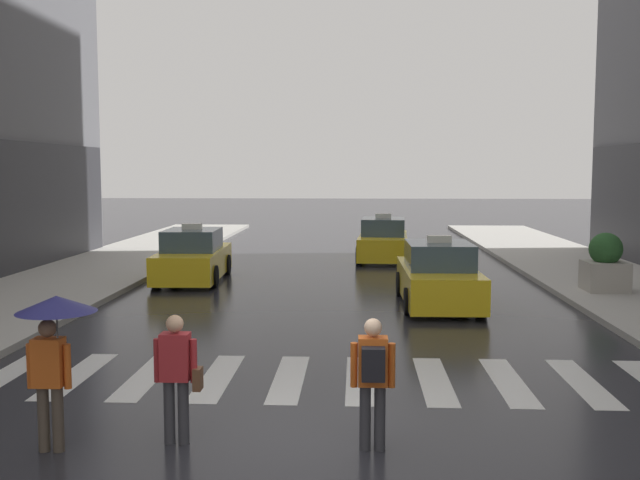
{
  "coord_description": "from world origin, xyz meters",
  "views": [
    {
      "loc": [
        0.5,
        -8.76,
        3.45
      ],
      "look_at": [
        -0.33,
        8.0,
        1.83
      ],
      "focal_mm": 40.8,
      "sensor_mm": 36.0,
      "label": 1
    }
  ],
  "objects_px": {
    "pedestrian_with_umbrella": "(54,330)",
    "pedestrian_with_handbag": "(177,371)",
    "planter_mid_block": "(605,264)",
    "taxi_second": "(193,258)",
    "taxi_lead": "(438,277)",
    "taxi_third": "(383,241)",
    "pedestrian_with_backpack": "(373,374)"
  },
  "relations": [
    {
      "from": "taxi_second",
      "to": "planter_mid_block",
      "type": "height_order",
      "value": "taxi_second"
    },
    {
      "from": "taxi_lead",
      "to": "pedestrian_with_umbrella",
      "type": "height_order",
      "value": "pedestrian_with_umbrella"
    },
    {
      "from": "taxi_lead",
      "to": "pedestrian_with_backpack",
      "type": "height_order",
      "value": "taxi_lead"
    },
    {
      "from": "taxi_third",
      "to": "pedestrian_with_handbag",
      "type": "height_order",
      "value": "taxi_third"
    },
    {
      "from": "taxi_lead",
      "to": "taxi_second",
      "type": "distance_m",
      "value": 8.11
    },
    {
      "from": "taxi_second",
      "to": "pedestrian_with_backpack",
      "type": "relative_size",
      "value": 2.79
    },
    {
      "from": "pedestrian_with_umbrella",
      "to": "planter_mid_block",
      "type": "distance_m",
      "value": 15.67
    },
    {
      "from": "planter_mid_block",
      "to": "pedestrian_with_umbrella",
      "type": "bearing_deg",
      "value": -132.04
    },
    {
      "from": "taxi_third",
      "to": "pedestrian_with_umbrella",
      "type": "xyz_separation_m",
      "value": [
        -4.7,
        -19.33,
        0.79
      ]
    },
    {
      "from": "taxi_second",
      "to": "planter_mid_block",
      "type": "bearing_deg",
      "value": -10.27
    },
    {
      "from": "taxi_lead",
      "to": "taxi_third",
      "type": "xyz_separation_m",
      "value": [
        -1.06,
        9.29,
        0.0
      ]
    },
    {
      "from": "taxi_lead",
      "to": "planter_mid_block",
      "type": "bearing_deg",
      "value": 18.69
    },
    {
      "from": "pedestrian_with_handbag",
      "to": "taxi_lead",
      "type": "bearing_deg",
      "value": 65.86
    },
    {
      "from": "taxi_second",
      "to": "pedestrian_with_umbrella",
      "type": "xyz_separation_m",
      "value": [
        1.43,
        -13.79,
        0.79
      ]
    },
    {
      "from": "pedestrian_with_handbag",
      "to": "pedestrian_with_backpack",
      "type": "bearing_deg",
      "value": -2.9
    },
    {
      "from": "taxi_second",
      "to": "planter_mid_block",
      "type": "relative_size",
      "value": 2.87
    },
    {
      "from": "taxi_third",
      "to": "pedestrian_with_umbrella",
      "type": "distance_m",
      "value": 19.9
    },
    {
      "from": "taxi_third",
      "to": "taxi_lead",
      "type": "bearing_deg",
      "value": -83.47
    },
    {
      "from": "pedestrian_with_backpack",
      "to": "pedestrian_with_handbag",
      "type": "bearing_deg",
      "value": 177.1
    },
    {
      "from": "taxi_second",
      "to": "pedestrian_with_umbrella",
      "type": "bearing_deg",
      "value": -84.09
    },
    {
      "from": "pedestrian_with_handbag",
      "to": "planter_mid_block",
      "type": "height_order",
      "value": "planter_mid_block"
    },
    {
      "from": "pedestrian_with_backpack",
      "to": "taxi_second",
      "type": "bearing_deg",
      "value": 111.3
    },
    {
      "from": "taxi_second",
      "to": "planter_mid_block",
      "type": "distance_m",
      "value": 12.11
    },
    {
      "from": "pedestrian_with_umbrella",
      "to": "taxi_second",
      "type": "bearing_deg",
      "value": 95.91
    },
    {
      "from": "pedestrian_with_backpack",
      "to": "pedestrian_with_handbag",
      "type": "xyz_separation_m",
      "value": [
        -2.45,
        0.12,
        -0.04
      ]
    },
    {
      "from": "taxi_third",
      "to": "planter_mid_block",
      "type": "relative_size",
      "value": 2.89
    },
    {
      "from": "pedestrian_with_umbrella",
      "to": "pedestrian_with_handbag",
      "type": "distance_m",
      "value": 1.56
    },
    {
      "from": "taxi_lead",
      "to": "planter_mid_block",
      "type": "height_order",
      "value": "taxi_lead"
    },
    {
      "from": "taxi_second",
      "to": "pedestrian_with_umbrella",
      "type": "distance_m",
      "value": 13.89
    },
    {
      "from": "taxi_third",
      "to": "planter_mid_block",
      "type": "bearing_deg",
      "value": -53.05
    },
    {
      "from": "taxi_lead",
      "to": "taxi_second",
      "type": "bearing_deg",
      "value": 152.41
    },
    {
      "from": "taxi_lead",
      "to": "taxi_third",
      "type": "bearing_deg",
      "value": 96.53
    }
  ]
}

